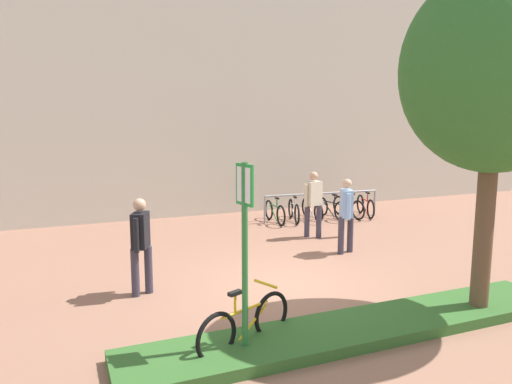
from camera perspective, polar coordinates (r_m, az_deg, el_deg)
ground_plane at (r=9.17m, az=3.71°, el=-10.91°), size 60.00×60.00×0.00m
building_facade at (r=15.82m, az=-8.56°, el=15.65°), size 28.00×1.20×10.00m
planter_strip at (r=7.39m, az=12.30°, el=-15.45°), size 7.00×1.10×0.16m
tree_sidewalk at (r=8.08m, az=26.47°, el=12.68°), size 2.77×2.77×5.31m
parking_sign_post at (r=6.06m, az=-1.34°, el=-4.83°), size 0.10×0.36×2.55m
bike_at_sign at (r=6.71m, az=-1.25°, el=-15.29°), size 1.57×0.70×0.86m
bike_rack_cluster at (r=14.90m, az=7.76°, el=-1.89°), size 3.75×1.70×0.83m
bollard_steel at (r=12.73m, az=10.12°, el=-3.30°), size 0.16×0.16×0.90m
person_suited_dark at (r=8.64m, az=-13.46°, el=-5.56°), size 0.39×0.56×1.72m
person_casual_tan at (r=12.50m, az=6.79°, el=-0.95°), size 0.59×0.34×1.72m
person_shirt_white at (r=11.17m, az=10.63°, el=-2.22°), size 0.43×0.57×1.72m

